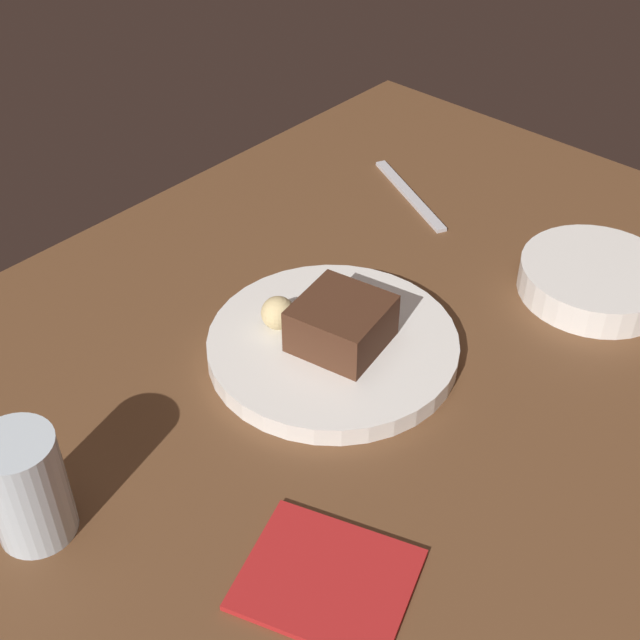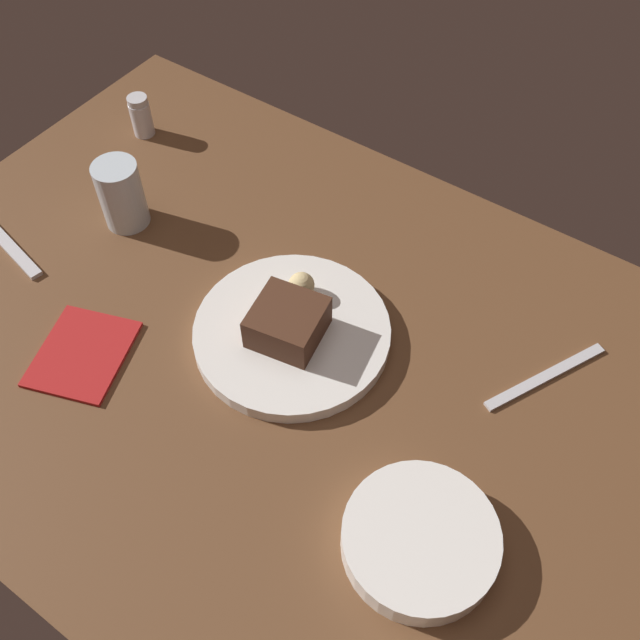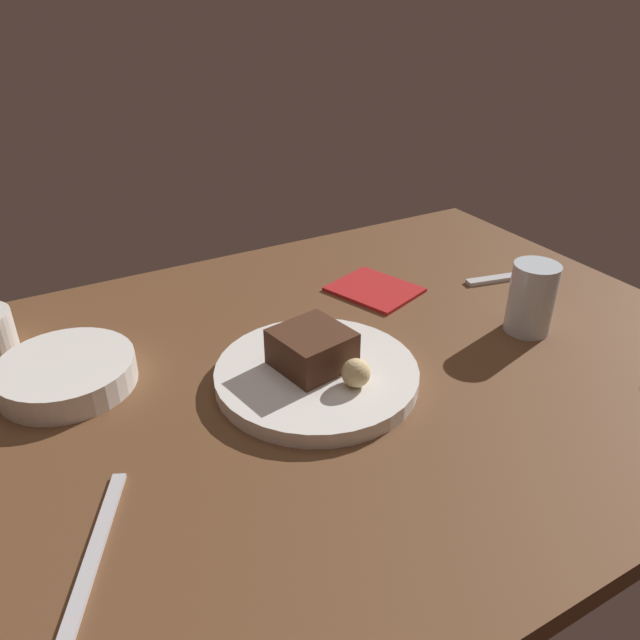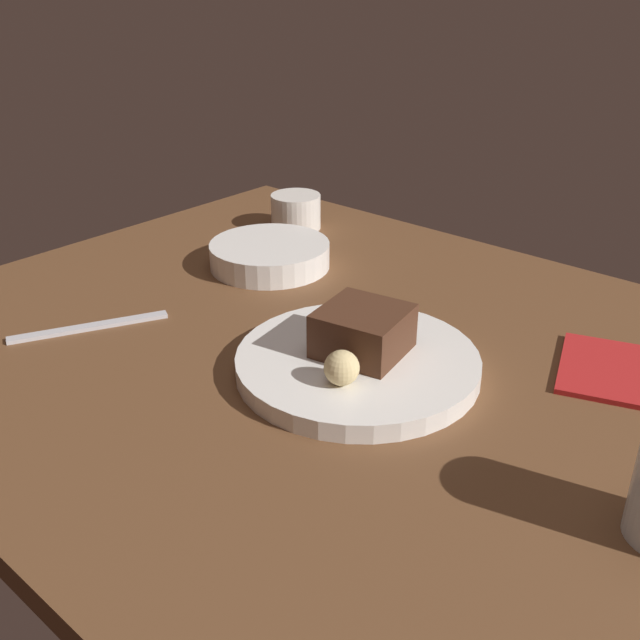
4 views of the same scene
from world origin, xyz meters
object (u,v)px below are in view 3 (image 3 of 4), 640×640
at_px(dessert_plate, 317,375).
at_px(dessert_spoon, 506,277).
at_px(bread_roll, 356,373).
at_px(folded_napkin, 374,290).
at_px(butter_knife, 96,548).
at_px(side_bowl, 67,373).
at_px(chocolate_cake_slice, 312,348).
at_px(water_glass, 532,298).

xyz_separation_m(dessert_plate, dessert_spoon, (-0.44, -0.11, -0.01)).
xyz_separation_m(bread_roll, dessert_spoon, (-0.42, -0.16, -0.04)).
bearing_deg(folded_napkin, dessert_spoon, 161.79).
distance_m(dessert_spoon, butter_knife, 0.79).
bearing_deg(folded_napkin, butter_knife, 31.29).
bearing_deg(dessert_spoon, side_bowl, -171.53).
bearing_deg(chocolate_cake_slice, side_bowl, -26.65).
xyz_separation_m(side_bowl, butter_knife, (0.03, 0.29, -0.02)).
bearing_deg(dessert_spoon, folded_napkin, 173.76).
relative_size(chocolate_cake_slice, bread_roll, 2.44).
relative_size(dessert_plate, butter_knife, 1.40).
height_order(water_glass, dessert_spoon, water_glass).
relative_size(dessert_plate, folded_napkin, 1.96).
bearing_deg(bread_roll, water_glass, -176.54).
bearing_deg(dessert_spoon, bread_roll, -146.46).
bearing_deg(dessert_plate, chocolate_cake_slice, -82.15).
xyz_separation_m(chocolate_cake_slice, butter_knife, (0.31, 0.15, -0.04)).
height_order(dessert_plate, butter_knife, dessert_plate).
bearing_deg(dessert_plate, butter_knife, 23.64).
bearing_deg(side_bowl, chocolate_cake_slice, 153.35).
relative_size(dessert_plate, chocolate_cake_slice, 3.00).
relative_size(chocolate_cake_slice, side_bowl, 0.51).
bearing_deg(folded_napkin, side_bowl, 3.47).
xyz_separation_m(butter_knife, folded_napkin, (-0.52, -0.32, 0.00)).
xyz_separation_m(dessert_plate, chocolate_cake_slice, (0.00, -0.01, 0.04)).
bearing_deg(dessert_plate, folded_napkin, -139.46).
bearing_deg(dessert_plate, bread_roll, 113.00).
distance_m(chocolate_cake_slice, water_glass, 0.35).
relative_size(water_glass, dessert_spoon, 0.72).
height_order(dessert_plate, water_glass, water_glass).
xyz_separation_m(chocolate_cake_slice, dessert_spoon, (-0.44, -0.10, -0.04)).
relative_size(dessert_plate, dessert_spoon, 1.78).
distance_m(chocolate_cake_slice, dessert_spoon, 0.46).
relative_size(bread_roll, side_bowl, 0.21).
bearing_deg(water_glass, dessert_plate, -6.28).
distance_m(chocolate_cake_slice, side_bowl, 0.32).
relative_size(dessert_spoon, butter_knife, 0.79).
xyz_separation_m(side_bowl, dessert_spoon, (-0.73, 0.04, -0.01)).
xyz_separation_m(bread_roll, butter_knife, (0.33, 0.08, -0.04)).
height_order(bread_roll, folded_napkin, bread_roll).
distance_m(dessert_plate, side_bowl, 0.32).
bearing_deg(bread_roll, chocolate_cake_slice, -69.11).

